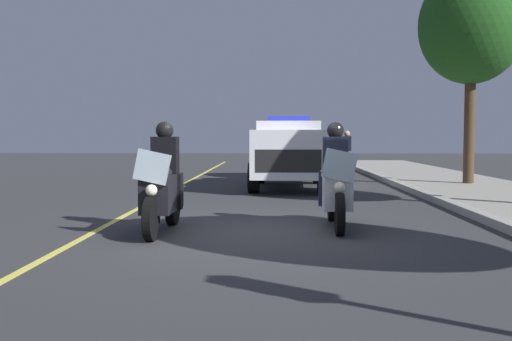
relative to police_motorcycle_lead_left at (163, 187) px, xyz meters
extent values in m
plane|color=#333335|center=(-0.07, 1.41, -0.70)|extent=(80.00, 80.00, 0.00)
cube|color=#9E9B93|center=(-0.07, 5.38, -0.62)|extent=(48.00, 0.24, 0.15)
cube|color=#E0D14C|center=(-0.07, -1.07, -0.70)|extent=(48.00, 0.12, 0.01)
cylinder|color=black|center=(0.76, -0.02, -0.38)|extent=(0.64, 0.14, 0.64)
cylinder|color=black|center=(-0.74, 0.02, -0.38)|extent=(0.64, 0.16, 0.64)
cube|color=black|center=(0.03, 0.00, -0.08)|extent=(1.21, 0.47, 0.56)
ellipsoid|color=black|center=(0.08, 0.00, 0.22)|extent=(0.57, 0.34, 0.24)
cube|color=silver|center=(0.66, -0.02, 0.35)|extent=(0.08, 0.56, 0.53)
sphere|color=#F9F4CC|center=(0.72, -0.02, 0.02)|extent=(0.17, 0.17, 0.17)
sphere|color=red|center=(0.53, -0.18, 0.28)|extent=(0.09, 0.09, 0.09)
sphere|color=#1933F2|center=(0.54, 0.14, 0.28)|extent=(0.09, 0.09, 0.09)
cube|color=black|center=(-0.20, 0.01, 0.48)|extent=(0.29, 0.41, 0.60)
cube|color=black|center=(-0.13, 0.20, -0.08)|extent=(0.18, 0.15, 0.56)
cube|color=black|center=(-0.14, -0.20, -0.08)|extent=(0.18, 0.15, 0.56)
sphere|color=black|center=(-0.18, 0.01, 0.88)|extent=(0.28, 0.28, 0.28)
cylinder|color=black|center=(0.22, 2.71, -0.38)|extent=(0.64, 0.14, 0.64)
cylinder|color=black|center=(-1.28, 2.75, -0.38)|extent=(0.64, 0.16, 0.64)
cube|color=white|center=(-0.51, 2.73, -0.08)|extent=(1.21, 0.47, 0.56)
ellipsoid|color=white|center=(-0.46, 2.73, 0.22)|extent=(0.57, 0.34, 0.24)
cube|color=silver|center=(0.12, 2.71, 0.35)|extent=(0.08, 0.56, 0.53)
sphere|color=#F9F4CC|center=(0.18, 2.71, 0.02)|extent=(0.17, 0.17, 0.17)
sphere|color=red|center=(-0.01, 2.55, 0.28)|extent=(0.09, 0.09, 0.09)
sphere|color=#1933F2|center=(0.00, 2.87, 0.28)|extent=(0.09, 0.09, 0.09)
cube|color=black|center=(-0.74, 2.73, 0.48)|extent=(0.29, 0.41, 0.60)
cube|color=black|center=(-0.67, 2.93, -0.08)|extent=(0.18, 0.15, 0.56)
cube|color=black|center=(-0.68, 2.53, -0.08)|extent=(0.18, 0.15, 0.56)
sphere|color=black|center=(-0.72, 2.73, 0.88)|extent=(0.28, 0.28, 0.28)
cube|color=silver|center=(-7.63, 2.14, 0.32)|extent=(4.95, 2.04, 1.24)
cube|color=silver|center=(-7.93, 2.15, 1.02)|extent=(2.45, 1.82, 0.36)
cube|color=#2633D8|center=(-7.73, 2.15, 1.28)|extent=(0.31, 1.21, 0.14)
cube|color=black|center=(-5.23, 2.07, 0.18)|extent=(0.17, 1.62, 0.56)
cylinder|color=black|center=(-6.05, 3.00, -0.30)|extent=(0.81, 0.30, 0.80)
cylinder|color=black|center=(-6.10, 1.20, -0.30)|extent=(0.81, 0.30, 0.80)
cylinder|color=black|center=(-9.15, 3.09, -0.30)|extent=(0.81, 0.30, 0.80)
cylinder|color=black|center=(-9.20, 1.29, -0.30)|extent=(0.81, 0.30, 0.80)
cylinder|color=black|center=(-12.43, 4.46, -0.37)|extent=(0.66, 0.06, 0.66)
cylinder|color=black|center=(-13.53, 4.50, -0.37)|extent=(0.66, 0.06, 0.66)
cube|color=black|center=(-12.98, 4.48, -0.10)|extent=(1.00, 0.09, 0.36)
cube|color=black|center=(-13.03, 4.48, 0.50)|extent=(0.25, 0.33, 0.56)
sphere|color=tan|center=(-13.00, 4.48, 0.88)|extent=(0.22, 0.22, 0.22)
cylinder|color=#42301E|center=(-8.27, 7.46, 1.10)|extent=(0.31, 0.31, 3.40)
ellipsoid|color=#1E4C19|center=(-8.27, 7.46, 4.01)|extent=(3.03, 3.03, 3.41)
camera|label=1|loc=(8.78, 1.72, 0.80)|focal=40.26mm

